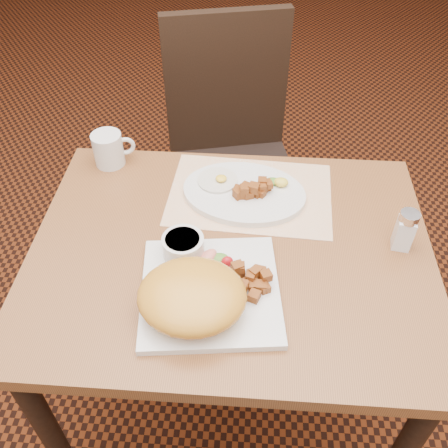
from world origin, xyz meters
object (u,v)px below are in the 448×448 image
table (231,279)px  chair_far (231,147)px  salt_shaker (405,230)px  plate_oval (244,193)px  coffee_mug (109,149)px  plate_square (210,291)px

table → chair_far: bearing=93.1°
salt_shaker → plate_oval: bearing=157.9°
plate_oval → coffee_mug: coffee_mug is taller
table → plate_square: (-0.03, -0.13, 0.12)m
plate_square → plate_oval: 0.31m
plate_square → coffee_mug: coffee_mug is taller
plate_oval → coffee_mug: (-0.36, 0.11, 0.03)m
chair_far → plate_square: (0.00, -0.80, 0.22)m
plate_oval → salt_shaker: 0.39m
plate_oval → table: bearing=-96.9°
table → salt_shaker: size_ratio=9.00×
chair_far → plate_oval: 0.55m
table → coffee_mug: 0.47m
plate_oval → salt_shaker: salt_shaker is taller
plate_oval → coffee_mug: bearing=162.8°
plate_square → salt_shaker: (0.41, 0.16, 0.04)m
plate_square → plate_oval: bearing=79.7°
table → coffee_mug: bearing=139.3°
chair_far → plate_square: 0.83m
plate_square → salt_shaker: size_ratio=2.80×
plate_oval → coffee_mug: size_ratio=2.79×
plate_square → plate_oval: (0.06, 0.31, 0.00)m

